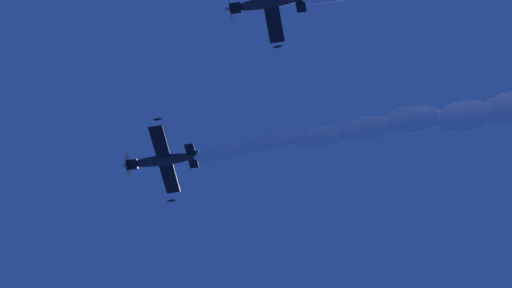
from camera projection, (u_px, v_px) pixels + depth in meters
name	position (u px, v px, depth m)	size (l,w,h in m)	color
airplane_lead	(160.00, 161.00, 97.69)	(7.26, 7.39, 2.91)	#232328
airplane_left_wingman	(266.00, 3.00, 90.73)	(7.23, 7.45, 2.72)	#232328
smoke_trail_lead	(451.00, 117.00, 95.65)	(32.61, 24.75, 3.83)	white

